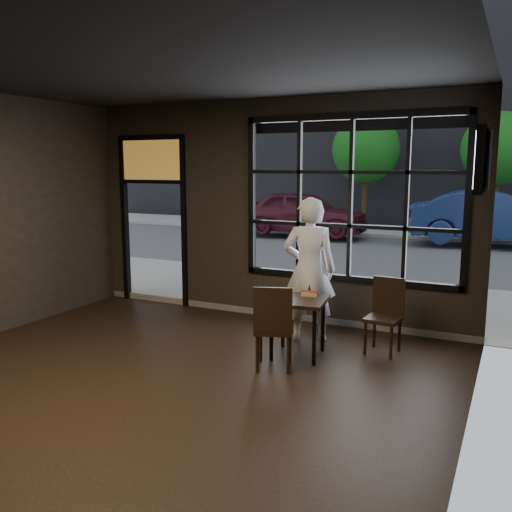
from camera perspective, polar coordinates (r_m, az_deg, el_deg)
The scene contains 18 objects.
floor at distance 5.45m, azimuth -14.62°, elevation -15.30°, with size 6.00×7.00×0.02m, color black.
ceiling at distance 5.06m, azimuth -16.21°, elevation 20.13°, with size 6.00×7.00×0.02m, color black.
wall_right at distance 3.78m, azimuth 21.26°, elevation -0.94°, with size 0.04×7.00×3.20m, color black.
window_frame at distance 7.52m, azimuth 9.92°, elevation 5.90°, with size 3.06×0.12×2.28m, color black.
stained_transom at distance 9.01m, azimuth -10.88°, elevation 9.92°, with size 1.20×0.06×0.70m, color orange.
street_asphalt at distance 28.00m, azimuth 19.27°, elevation 4.21°, with size 60.00×41.00×0.04m, color #545456.
building_across at distance 27.43m, azimuth 19.89°, elevation 19.88°, with size 28.00×12.00×15.00m, color #5B5956.
cafe_table at distance 6.51m, azimuth 4.42°, elevation -7.48°, with size 0.65×0.65×0.70m, color black.
chair_near at distance 6.08m, azimuth 1.91°, elevation -7.39°, with size 0.42×0.42×0.97m, color black.
chair_window at distance 6.74m, azimuth 13.24°, elevation -6.23°, with size 0.39×0.39×0.91m, color black.
man at distance 6.99m, azimuth 5.63°, elevation -1.43°, with size 0.68×0.45×1.86m, color silver.
hotdog at distance 6.54m, azimuth 5.59°, elevation -3.98°, with size 0.20×0.08×0.06m, color tan, non-canonical shape.
cup at distance 6.48m, azimuth 2.34°, elevation -3.91°, with size 0.12×0.12×0.10m, color silver.
tv at distance 5.85m, azimuth 22.83°, elevation 9.24°, with size 0.12×1.08×0.63m, color black.
navy_car at distance 16.55m, azimuth 23.73°, elevation 3.77°, with size 1.59×4.57×1.51m, color navy.
maroon_car at distance 17.41m, azimuth 4.96°, elevation 4.59°, with size 1.65×4.11×1.40m, color #511826.
tree_left at distance 19.79m, azimuth 11.50°, elevation 10.92°, with size 2.36×2.36×4.03m.
tree_right at distance 19.20m, azimuth 24.20°, elevation 10.25°, with size 2.33×2.33×3.98m.
Camera 1 is at (3.29, -3.71, 2.23)m, focal length 38.00 mm.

